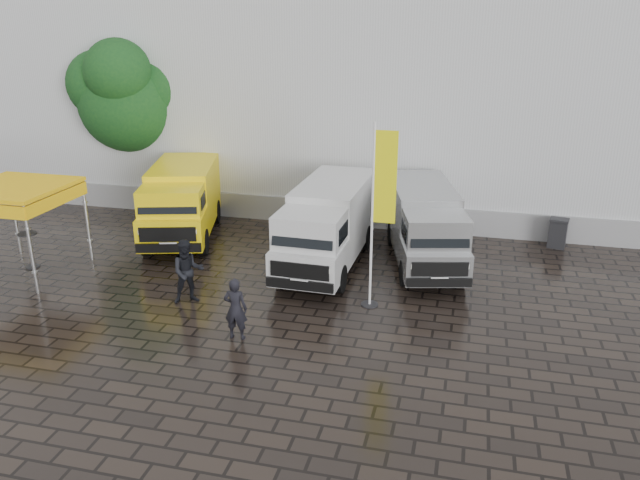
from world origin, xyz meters
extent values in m
plane|color=black|center=(0.00, 0.00, 0.00)|extent=(120.00, 120.00, 0.00)
cube|color=silver|center=(2.00, 16.00, 6.00)|extent=(44.00, 16.00, 12.00)
cube|color=gray|center=(2.00, 7.95, 0.50)|extent=(44.00, 0.15, 1.00)
cylinder|color=silver|center=(-11.72, 2.31, 1.36)|extent=(0.10, 0.10, 2.73)
cylinder|color=silver|center=(-8.89, 2.31, 1.36)|extent=(0.10, 0.10, 2.73)
cylinder|color=silver|center=(-8.89, -0.52, 1.36)|extent=(0.10, 0.10, 2.73)
cube|color=yellow|center=(-10.31, 0.89, 2.83)|extent=(3.03, 3.03, 0.12)
cylinder|color=black|center=(0.92, 1.08, 0.02)|extent=(0.50, 0.50, 0.04)
cylinder|color=white|center=(0.92, 1.08, 2.63)|extent=(0.07, 0.07, 5.26)
cube|color=#F3ED0C|center=(1.25, 1.08, 3.79)|extent=(0.60, 0.03, 2.53)
cylinder|color=black|center=(-10.56, 8.46, 1.86)|extent=(0.52, 0.52, 3.71)
sphere|color=#143E1A|center=(-10.56, 8.46, 4.45)|extent=(4.08, 4.08, 4.08)
sphere|color=#143E1A|center=(-11.16, 9.36, 6.12)|extent=(2.41, 2.41, 2.41)
cylinder|color=black|center=(-10.40, 1.21, 0.60)|extent=(0.60, 0.60, 1.19)
cube|color=black|center=(6.64, 7.43, 0.53)|extent=(0.75, 0.75, 1.06)
imported|color=black|center=(-2.09, -1.67, 0.83)|extent=(0.63, 0.43, 1.67)
imported|color=black|center=(-4.20, 0.04, 0.95)|extent=(1.16, 1.09, 1.90)
camera|label=1|loc=(3.45, -15.03, 7.90)|focal=35.00mm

